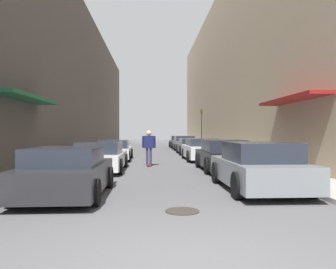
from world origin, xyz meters
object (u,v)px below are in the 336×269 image
(manhole_cover, at_px, (182,211))
(traffic_light, at_px, (202,124))
(parked_car_right_4, at_px, (184,143))
(parked_car_right_1, at_px, (223,156))
(parked_car_right_3, at_px, (191,146))
(parked_car_left_1, at_px, (101,157))
(parked_car_right_0, at_px, (258,167))
(parked_car_left_2, at_px, (115,150))
(skateboarder, at_px, (149,144))
(parked_car_right_2, at_px, (202,150))
(parked_car_left_0, at_px, (67,173))
(parked_car_right_5, at_px, (179,142))

(manhole_cover, xyz_separation_m, traffic_light, (3.92, 22.55, 2.34))
(parked_car_right_4, relative_size, manhole_cover, 5.71)
(parked_car_right_4, bearing_deg, parked_car_right_1, -90.13)
(parked_car_right_3, height_order, manhole_cover, parked_car_right_3)
(parked_car_left_1, distance_m, parked_car_right_0, 7.09)
(parked_car_left_2, bearing_deg, parked_car_left_1, -89.83)
(parked_car_right_0, height_order, parked_car_right_1, parked_car_right_0)
(parked_car_left_2, bearing_deg, parked_car_right_4, 63.85)
(parked_car_right_0, xyz_separation_m, parked_car_right_3, (0.01, 15.30, -0.05))
(parked_car_right_0, height_order, parked_car_right_4, parked_car_right_0)
(parked_car_right_1, bearing_deg, skateboarder, 145.90)
(parked_car_right_2, xyz_separation_m, parked_car_right_4, (0.10, 11.18, 0.01))
(parked_car_right_2, relative_size, manhole_cover, 6.28)
(parked_car_left_0, xyz_separation_m, traffic_light, (6.68, 20.81, 1.75))
(parked_car_left_0, relative_size, parked_car_right_0, 0.95)
(parked_car_right_3, relative_size, skateboarder, 2.70)
(parked_car_left_2, xyz_separation_m, parked_car_right_2, (5.11, -0.57, 0.05))
(parked_car_left_0, xyz_separation_m, parked_car_left_1, (-0.00, 5.53, -0.01))
(parked_car_left_0, bearing_deg, manhole_cover, -32.20)
(parked_car_right_1, relative_size, parked_car_right_2, 0.91)
(parked_car_right_0, relative_size, parked_car_right_4, 1.04)
(parked_car_right_5, bearing_deg, manhole_cover, -94.81)
(parked_car_right_1, bearing_deg, parked_car_right_2, 90.65)
(parked_car_right_3, bearing_deg, skateboarder, -110.07)
(parked_car_left_2, distance_m, parked_car_right_2, 5.14)
(parked_car_left_0, distance_m, manhole_cover, 3.31)
(parked_car_right_0, distance_m, parked_car_right_4, 21.05)
(parked_car_left_1, bearing_deg, parked_car_right_2, 44.26)
(parked_car_left_0, distance_m, parked_car_right_2, 11.67)
(parked_car_right_2, xyz_separation_m, traffic_light, (1.59, 10.31, 1.73))
(parked_car_right_2, xyz_separation_m, parked_car_right_5, (0.05, 16.18, -0.01))
(parked_car_right_2, bearing_deg, parked_car_left_1, -135.74)
(skateboarder, xyz_separation_m, manhole_cover, (0.73, -9.17, -1.05))
(parked_car_right_3, height_order, parked_car_right_4, parked_car_right_4)
(parked_car_right_4, xyz_separation_m, manhole_cover, (-2.43, -23.41, -0.63))
(parked_car_right_2, distance_m, traffic_light, 10.58)
(parked_car_left_2, relative_size, traffic_light, 1.21)
(parked_car_left_1, relative_size, parked_car_right_5, 1.04)
(parked_car_left_2, height_order, traffic_light, traffic_light)
(parked_car_left_1, distance_m, parked_car_left_2, 5.54)
(parked_car_right_1, bearing_deg, parked_car_left_1, 177.60)
(parked_car_right_5, xyz_separation_m, traffic_light, (1.53, -5.87, 1.74))
(parked_car_left_2, bearing_deg, traffic_light, 55.49)
(parked_car_right_3, height_order, parked_car_right_5, parked_car_right_5)
(parked_car_left_0, xyz_separation_m, parked_car_left_2, (-0.02, 11.07, -0.03))
(parked_car_left_1, height_order, skateboarder, skateboarder)
(parked_car_right_2, relative_size, parked_car_right_5, 1.02)
(parked_car_left_1, distance_m, parked_car_right_3, 11.59)
(traffic_light, bearing_deg, parked_car_left_1, -113.62)
(parked_car_right_2, distance_m, parked_car_right_5, 16.18)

